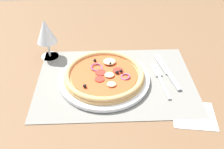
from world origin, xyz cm
name	(u,v)px	position (x,y,z in cm)	size (l,w,h in cm)	color
ground_plane	(115,83)	(0.00, 0.00, -1.20)	(190.00, 140.00, 2.40)	brown
placemat	(115,80)	(0.00, 0.00, 0.20)	(50.79, 35.61, 0.40)	slate
plate	(104,79)	(-3.57, -0.41, 1.01)	(29.36, 29.36, 1.21)	white
pizza	(104,75)	(-3.53, -0.35, 2.69)	(26.08, 26.08, 2.58)	tan
fork	(160,78)	(14.72, 0.01, 0.62)	(3.30, 18.06, 0.44)	#B2B5BA
knife	(167,71)	(17.76, 3.83, 0.65)	(5.46, 19.95, 0.62)	#B2B5BA
wine_glass	(46,33)	(-23.50, 15.02, 10.06)	(7.20, 7.20, 14.90)	silver
napkin	(194,115)	(21.27, -16.07, 0.18)	(11.70, 10.53, 0.36)	white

